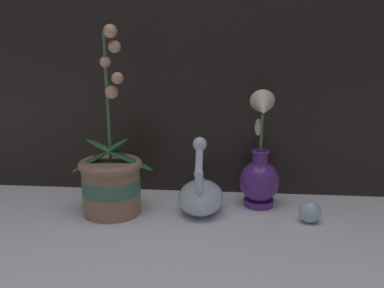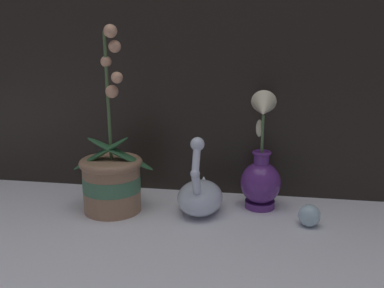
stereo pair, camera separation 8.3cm
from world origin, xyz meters
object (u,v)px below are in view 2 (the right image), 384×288
Objects in this scene: blue_vase at (261,171)px; glass_sphere at (309,215)px; swan_figurine at (200,194)px; orchid_potted_plant at (112,177)px.

blue_vase is 0.17m from glass_sphere.
swan_figurine is 0.27m from glass_sphere.
orchid_potted_plant reaches higher than swan_figurine.
orchid_potted_plant is at bearing 178.14° from glass_sphere.
orchid_potted_plant is at bearing -174.57° from swan_figurine.
blue_vase reaches higher than swan_figurine.
orchid_potted_plant is 2.22× the size of swan_figurine.
orchid_potted_plant is 1.50× the size of blue_vase.
glass_sphere is (0.49, -0.02, -0.06)m from orchid_potted_plant.
blue_vase is at bearing 21.09° from swan_figurine.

